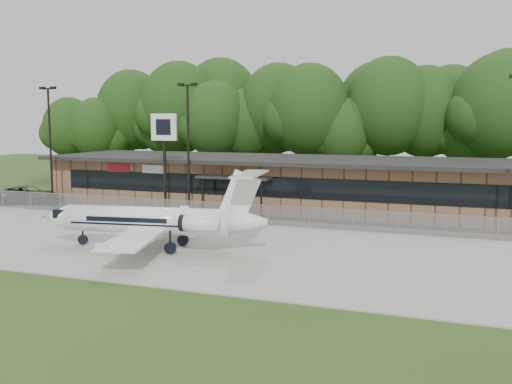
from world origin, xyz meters
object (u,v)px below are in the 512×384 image
at_px(suv, 27,195).
at_px(terminal, 280,182).
at_px(business_jet, 156,222).
at_px(pole_sign, 164,138).

bearing_deg(suv, terminal, -93.99).
relative_size(business_jet, suv, 2.39).
bearing_deg(terminal, business_jet, -94.75).
distance_m(business_jet, suv, 23.41).
relative_size(terminal, business_jet, 2.95).
height_order(suv, pole_sign, pole_sign).
bearing_deg(business_jet, suv, 140.50).
distance_m(terminal, suv, 22.61).
bearing_deg(pole_sign, suv, 170.96).
distance_m(terminal, business_jet, 18.42).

